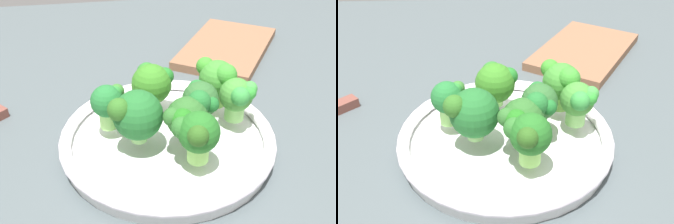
% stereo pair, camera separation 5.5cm
% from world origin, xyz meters
% --- Properties ---
extents(ground_plane, '(1.30, 1.30, 0.03)m').
position_xyz_m(ground_plane, '(0.00, 0.00, -0.01)').
color(ground_plane, '#495457').
extents(bowl, '(0.29, 0.29, 0.03)m').
position_xyz_m(bowl, '(0.01, -0.00, 0.02)').
color(bowl, white).
rests_on(bowl, ground_plane).
extents(broccoli_floret_0, '(0.05, 0.05, 0.06)m').
position_xyz_m(broccoli_floret_0, '(0.03, -0.10, 0.07)').
color(broccoli_floret_0, '#82C865').
rests_on(broccoli_floret_0, bowl).
extents(broccoli_floret_1, '(0.06, 0.05, 0.07)m').
position_xyz_m(broccoli_floret_1, '(0.07, -0.08, 0.07)').
color(broccoli_floret_1, '#81C351').
rests_on(broccoli_floret_1, bowl).
extents(broccoli_floret_2, '(0.06, 0.06, 0.06)m').
position_xyz_m(broccoli_floret_2, '(0.09, 0.01, 0.07)').
color(broccoli_floret_2, '#95D56A').
rests_on(broccoli_floret_2, bowl).
extents(broccoli_floret_3, '(0.06, 0.06, 0.07)m').
position_xyz_m(broccoli_floret_3, '(-0.01, -0.02, 0.07)').
color(broccoli_floret_3, '#7DBB51').
rests_on(broccoli_floret_3, bowl).
extents(broccoli_floret_4, '(0.07, 0.07, 0.07)m').
position_xyz_m(broccoli_floret_4, '(0.00, 0.04, 0.07)').
color(broccoli_floret_4, '#7AB060').
rests_on(broccoli_floret_4, bowl).
extents(broccoli_floret_5, '(0.04, 0.05, 0.06)m').
position_xyz_m(broccoli_floret_5, '(0.04, 0.08, 0.07)').
color(broccoli_floret_5, '#90D469').
rests_on(broccoli_floret_5, bowl).
extents(broccoli_floret_6, '(0.06, 0.05, 0.07)m').
position_xyz_m(broccoli_floret_6, '(0.02, -0.05, 0.07)').
color(broccoli_floret_6, '#96C761').
rests_on(broccoli_floret_6, bowl).
extents(broccoli_floret_7, '(0.06, 0.06, 0.07)m').
position_xyz_m(broccoli_floret_7, '(-0.05, -0.02, 0.07)').
color(broccoli_floret_7, '#84CB57').
rests_on(broccoli_floret_7, bowl).
extents(cutting_board, '(0.28, 0.25, 0.02)m').
position_xyz_m(cutting_board, '(0.30, -0.17, 0.01)').
color(cutting_board, brown).
rests_on(cutting_board, ground_plane).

